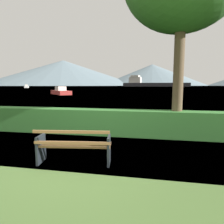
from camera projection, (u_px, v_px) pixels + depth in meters
The scene contains 8 objects.
ground_plane at pixel (75, 163), 4.94m from camera, with size 1400.00×1400.00×0.00m, color #4C6B33.
water_surface at pixel (151, 86), 305.88m from camera, with size 620.00×620.00×0.00m, color #7A99A8.
park_bench at pixel (74, 146), 4.82m from camera, with size 1.79×0.80×0.87m.
hedge_row at pixel (103, 122), 7.74m from camera, with size 10.81×0.72×0.95m, color #387A33.
cargo_ship_large at pixel (151, 83), 241.65m from camera, with size 77.80×21.43×13.38m.
fishing_boat_near at pixel (27, 87), 128.41m from camera, with size 4.68×6.51×2.22m.
sailboat_mid at pixel (61, 92), 40.33m from camera, with size 6.58×7.23×1.60m.
distant_hills at pixel (123, 74), 565.16m from camera, with size 914.22×437.03×71.89m.
Camera 1 is at (1.80, -4.47, 1.87)m, focal length 32.66 mm.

